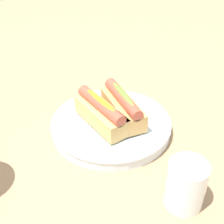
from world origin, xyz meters
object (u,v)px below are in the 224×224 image
Objects in this scene: hotdog_front at (123,106)px; water_glass at (185,187)px; serving_bowl at (112,124)px; hotdog_back at (101,112)px.

hotdog_front is 1.69× the size of water_glass.
hotdog_front is (0.00, -0.03, 0.04)m from serving_bowl.
serving_bowl is at bearing -87.59° from hotdog_back.
hotdog_front reaches higher than serving_bowl.
water_glass is (-0.24, -0.02, 0.02)m from serving_bowl.
serving_bowl is at bearing 5.20° from water_glass.
water_glass reaches higher than serving_bowl.
hotdog_front is 0.06m from hotdog_back.
serving_bowl is 1.76× the size of hotdog_back.
hotdog_back is at bearing 92.41° from hotdog_front.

